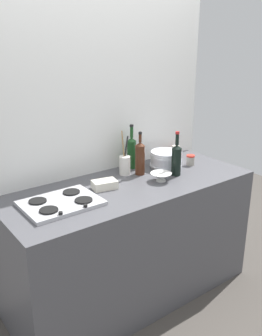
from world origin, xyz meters
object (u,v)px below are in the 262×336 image
at_px(wine_bottle_mid_left, 132,152).
at_px(utensil_crock, 125,165).
at_px(condiment_jar_rear, 141,160).
at_px(plate_stack, 166,159).
at_px(wine_bottle_leftmost, 140,158).
at_px(mixing_bowl, 161,177).
at_px(wine_bottle_mid_right, 176,159).
at_px(condiment_jar_front, 175,151).
at_px(condiment_jar_spare, 190,160).
at_px(stovetop_hob, 61,203).
at_px(butter_dish, 105,185).

relative_size(wine_bottle_mid_left, utensil_crock, 1.04).
xyz_separation_m(utensil_crock, condiment_jar_rear, (0.21, 0.07, -0.03)).
relative_size(plate_stack, wine_bottle_leftmost, 0.77).
xyz_separation_m(mixing_bowl, utensil_crock, (-0.12, 0.26, 0.04)).
bearing_deg(mixing_bowl, plate_stack, 41.74).
height_order(wine_bottle_mid_right, condiment_jar_front, wine_bottle_mid_right).
bearing_deg(condiment_jar_spare, condiment_jar_rear, 147.72).
bearing_deg(wine_bottle_leftmost, stovetop_hob, -169.40).
bearing_deg(wine_bottle_mid_left, condiment_jar_front, -0.55).
relative_size(stovetop_hob, mixing_bowl, 3.02).
bearing_deg(mixing_bowl, condiment_jar_rear, 75.70).
bearing_deg(wine_bottle_mid_right, wine_bottle_mid_left, 117.43).
xyz_separation_m(wine_bottle_mid_left, wine_bottle_mid_right, (0.17, -0.32, -0.01)).
xyz_separation_m(butter_dish, utensil_crock, (0.27, 0.14, 0.05)).
relative_size(stovetop_hob, wine_bottle_mid_left, 1.34).
relative_size(wine_bottle_mid_right, butter_dish, 2.03).
bearing_deg(wine_bottle_leftmost, condiment_jar_spare, -9.98).
bearing_deg(wine_bottle_mid_left, condiment_jar_rear, -12.94).
height_order(wine_bottle_leftmost, mixing_bowl, wine_bottle_leftmost).
distance_m(wine_bottle_mid_right, butter_dish, 0.58).
xyz_separation_m(wine_bottle_mid_left, condiment_jar_front, (0.46, -0.00, -0.08)).
relative_size(mixing_bowl, condiment_jar_rear, 1.56).
relative_size(mixing_bowl, utensil_crock, 0.46).
relative_size(wine_bottle_mid_left, wine_bottle_mid_right, 1.04).
bearing_deg(condiment_jar_spare, butter_dish, 179.64).
height_order(plate_stack, condiment_jar_rear, plate_stack).
height_order(wine_bottle_mid_left, butter_dish, wine_bottle_mid_left).
bearing_deg(condiment_jar_spare, wine_bottle_mid_right, -159.13).
xyz_separation_m(stovetop_hob, mixing_bowl, (0.75, -0.07, 0.02)).
bearing_deg(stovetop_hob, condiment_jar_front, 12.96).
distance_m(wine_bottle_leftmost, wine_bottle_mid_right, 0.26).
bearing_deg(wine_bottle_leftmost, butter_dish, -168.43).
distance_m(wine_bottle_leftmost, mixing_bowl, 0.22).
relative_size(stovetop_hob, condiment_jar_front, 4.60).
xyz_separation_m(plate_stack, condiment_jar_front, (0.24, 0.14, -0.01)).
xyz_separation_m(stovetop_hob, utensil_crock, (0.62, 0.20, 0.06)).
xyz_separation_m(plate_stack, wine_bottle_mid_left, (-0.22, 0.15, 0.07)).
bearing_deg(plate_stack, butter_dish, -173.14).
bearing_deg(condiment_jar_spare, utensil_crock, 165.25).
height_order(stovetop_hob, wine_bottle_mid_left, wine_bottle_mid_left).
bearing_deg(butter_dish, condiment_jar_spare, -0.36).
xyz_separation_m(wine_bottle_leftmost, utensil_crock, (-0.09, 0.06, -0.05)).
bearing_deg(condiment_jar_front, stovetop_hob, -167.04).
distance_m(mixing_bowl, condiment_jar_front, 0.57).
bearing_deg(stovetop_hob, mixing_bowl, -5.07).
bearing_deg(condiment_jar_front, wine_bottle_mid_right, -132.70).
bearing_deg(plate_stack, mixing_bowl, -138.26).
bearing_deg(stovetop_hob, butter_dish, 9.62).
distance_m(plate_stack, wine_bottle_leftmost, 0.26).
height_order(stovetop_hob, condiment_jar_front, condiment_jar_front).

